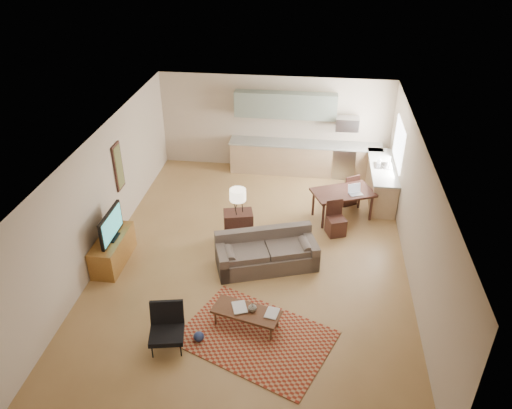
# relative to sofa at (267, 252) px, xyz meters

# --- Properties ---
(room) EXTENTS (9.00, 9.00, 9.00)m
(room) POSITION_rel_sofa_xyz_m (-0.30, 0.31, 0.97)
(room) COLOR olive
(room) RESTS_ON ground
(kitchen_counter_back) EXTENTS (4.26, 0.64, 0.92)m
(kitchen_counter_back) POSITION_rel_sofa_xyz_m (0.60, 4.49, 0.08)
(kitchen_counter_back) COLOR tan
(kitchen_counter_back) RESTS_ON ground
(kitchen_counter_right) EXTENTS (0.64, 2.26, 0.92)m
(kitchen_counter_right) POSITION_rel_sofa_xyz_m (2.63, 3.31, 0.08)
(kitchen_counter_right) COLOR tan
(kitchen_counter_right) RESTS_ON ground
(kitchen_range) EXTENTS (0.62, 0.62, 0.90)m
(kitchen_range) POSITION_rel_sofa_xyz_m (1.70, 4.49, 0.07)
(kitchen_range) COLOR #A5A8AD
(kitchen_range) RESTS_ON ground
(kitchen_microwave) EXTENTS (0.62, 0.40, 0.35)m
(kitchen_microwave) POSITION_rel_sofa_xyz_m (1.70, 4.51, 1.17)
(kitchen_microwave) COLOR #A5A8AD
(kitchen_microwave) RESTS_ON room
(upper_cabinets) EXTENTS (2.80, 0.34, 0.70)m
(upper_cabinets) POSITION_rel_sofa_xyz_m (-0.00, 4.64, 1.57)
(upper_cabinets) COLOR gray
(upper_cabinets) RESTS_ON room
(window_right) EXTENTS (0.02, 1.40, 1.05)m
(window_right) POSITION_rel_sofa_xyz_m (2.93, 3.31, 1.17)
(window_right) COLOR white
(window_right) RESTS_ON room
(wall_art_left) EXTENTS (0.06, 0.42, 1.10)m
(wall_art_left) POSITION_rel_sofa_xyz_m (-3.51, 1.21, 1.17)
(wall_art_left) COLOR olive
(wall_art_left) RESTS_ON room
(triptych) EXTENTS (1.70, 0.04, 0.50)m
(triptych) POSITION_rel_sofa_xyz_m (-0.40, 4.78, 1.37)
(triptych) COLOR beige
(triptych) RESTS_ON room
(rug) EXTENTS (3.02, 2.60, 0.02)m
(rug) POSITION_rel_sofa_xyz_m (0.04, -2.08, -0.37)
(rug) COLOR maroon
(rug) RESTS_ON floor
(sofa) EXTENTS (2.37, 1.60, 0.76)m
(sofa) POSITION_rel_sofa_xyz_m (0.00, 0.00, 0.00)
(sofa) COLOR brown
(sofa) RESTS_ON floor
(coffee_table) EXTENTS (1.31, 0.77, 0.37)m
(coffee_table) POSITION_rel_sofa_xyz_m (-0.17, -1.81, -0.19)
(coffee_table) COLOR #442514
(coffee_table) RESTS_ON floor
(book_a) EXTENTS (0.46, 0.49, 0.03)m
(book_a) POSITION_rel_sofa_xyz_m (-0.42, -1.80, 0.00)
(book_a) COLOR maroon
(book_a) RESTS_ON coffee_table
(book_b) EXTENTS (0.33, 0.38, 0.02)m
(book_b) POSITION_rel_sofa_xyz_m (0.18, -1.80, -0.00)
(book_b) COLOR navy
(book_b) RESTS_ON coffee_table
(vase) EXTENTS (0.16, 0.16, 0.16)m
(vase) POSITION_rel_sofa_xyz_m (-0.06, -1.79, 0.07)
(vase) COLOR black
(vase) RESTS_ON coffee_table
(armchair) EXTENTS (0.79, 0.79, 0.77)m
(armchair) POSITION_rel_sofa_xyz_m (-1.45, -2.47, 0.00)
(armchair) COLOR black
(armchair) RESTS_ON floor
(tv_credenza) EXTENTS (0.53, 1.37, 0.63)m
(tv_credenza) POSITION_rel_sofa_xyz_m (-3.27, -0.27, -0.06)
(tv_credenza) COLOR brown
(tv_credenza) RESTS_ON floor
(tv) EXTENTS (0.11, 1.05, 0.63)m
(tv) POSITION_rel_sofa_xyz_m (-3.22, -0.27, 0.57)
(tv) COLOR black
(tv) RESTS_ON tv_credenza
(console_table) EXTENTS (0.73, 0.57, 0.75)m
(console_table) POSITION_rel_sofa_xyz_m (-0.74, 0.88, -0.00)
(console_table) COLOR #341B16
(console_table) RESTS_ON floor
(table_lamp) EXTENTS (0.48, 0.48, 0.60)m
(table_lamp) POSITION_rel_sofa_xyz_m (-0.74, 0.88, 0.67)
(table_lamp) COLOR beige
(table_lamp) RESTS_ON console_table
(dining_table) EXTENTS (1.65, 1.34, 0.73)m
(dining_table) POSITION_rel_sofa_xyz_m (1.61, 2.17, -0.01)
(dining_table) COLOR #341B16
(dining_table) RESTS_ON floor
(dining_chair_near) EXTENTS (0.52, 0.53, 0.83)m
(dining_chair_near) POSITION_rel_sofa_xyz_m (1.47, 1.43, 0.03)
(dining_chair_near) COLOR #341B16
(dining_chair_near) RESTS_ON floor
(dining_chair_far) EXTENTS (0.58, 0.58, 0.86)m
(dining_chair_far) POSITION_rel_sofa_xyz_m (1.76, 2.92, 0.05)
(dining_chair_far) COLOR #341B16
(dining_chair_far) RESTS_ON floor
(laptop) EXTENTS (0.37, 0.33, 0.23)m
(laptop) POSITION_rel_sofa_xyz_m (1.90, 2.08, 0.47)
(laptop) COLOR #A5A8AD
(laptop) RESTS_ON dining_table
(soap_bottle) EXTENTS (0.13, 0.13, 0.19)m
(soap_bottle) POSITION_rel_sofa_xyz_m (2.53, 3.43, 0.64)
(soap_bottle) COLOR beige
(soap_bottle) RESTS_ON kitchen_counter_right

